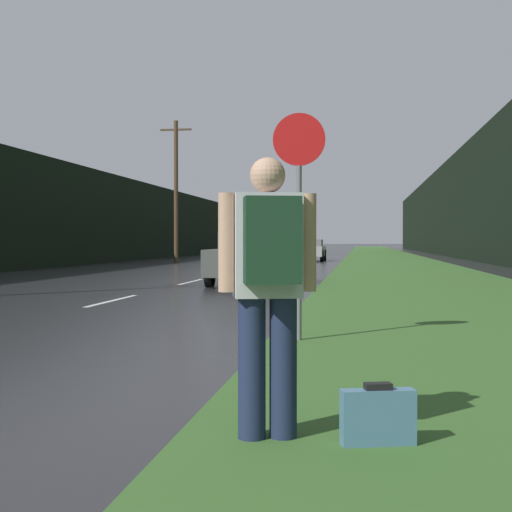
# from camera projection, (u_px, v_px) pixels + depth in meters

# --- Properties ---
(grass_verge) EXTENTS (6.00, 240.00, 0.02)m
(grass_verge) POSITION_uv_depth(u_px,v_px,m) (394.00, 263.00, 39.51)
(grass_verge) COLOR #386028
(grass_verge) RESTS_ON ground_plane
(lane_stripe_c) EXTENTS (0.12, 3.00, 0.01)m
(lane_stripe_c) POSITION_uv_depth(u_px,v_px,m) (113.00, 301.00, 14.95)
(lane_stripe_c) COLOR silver
(lane_stripe_c) RESTS_ON ground_plane
(lane_stripe_d) EXTENTS (0.12, 3.00, 0.01)m
(lane_stripe_d) POSITION_uv_depth(u_px,v_px,m) (191.00, 282.00, 21.87)
(lane_stripe_d) COLOR silver
(lane_stripe_d) RESTS_ON ground_plane
(treeline_far_side) EXTENTS (2.00, 140.00, 5.12)m
(treeline_far_side) POSITION_uv_depth(u_px,v_px,m) (151.00, 223.00, 51.83)
(treeline_far_side) COLOR black
(treeline_far_side) RESTS_ON ground_plane
(treeline_near_side) EXTENTS (2.00, 140.00, 7.77)m
(treeline_near_side) POSITION_uv_depth(u_px,v_px,m) (477.00, 202.00, 48.44)
(treeline_near_side) COLOR black
(treeline_near_side) RESTS_ON ground_plane
(utility_pole_far) EXTENTS (1.80, 0.24, 8.04)m
(utility_pole_far) POSITION_uv_depth(u_px,v_px,m) (176.00, 190.00, 40.26)
(utility_pole_far) COLOR #4C3823
(utility_pole_far) RESTS_ON ground_plane
(stop_sign) EXTENTS (0.66, 0.07, 2.85)m
(stop_sign) POSITION_uv_depth(u_px,v_px,m) (299.00, 203.00, 8.87)
(stop_sign) COLOR slate
(stop_sign) RESTS_ON ground_plane
(hitchhiker_with_backpack) EXTENTS (0.60, 0.50, 1.78)m
(hitchhiker_with_backpack) POSITION_uv_depth(u_px,v_px,m) (268.00, 279.00, 4.42)
(hitchhiker_with_backpack) COLOR #1E2847
(hitchhiker_with_backpack) RESTS_ON ground_plane
(suitcase) EXTENTS (0.47, 0.23, 0.40)m
(suitcase) POSITION_uv_depth(u_px,v_px,m) (378.00, 418.00, 4.32)
(suitcase) COLOR teal
(suitcase) RESTS_ON ground_plane
(car_passing_near) EXTENTS (2.02, 4.65, 1.51)m
(car_passing_near) POSITION_uv_depth(u_px,v_px,m) (251.00, 258.00, 20.68)
(car_passing_near) COLOR #4C514C
(car_passing_near) RESTS_ON ground_plane
(car_passing_far) EXTENTS (1.89, 4.80, 1.34)m
(car_passing_far) POSITION_uv_depth(u_px,v_px,m) (310.00, 250.00, 44.43)
(car_passing_far) COLOR #9E9EA3
(car_passing_far) RESTS_ON ground_plane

